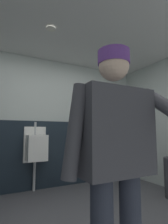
% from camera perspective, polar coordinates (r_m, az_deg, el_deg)
% --- Properties ---
extents(wall_back, '(4.89, 0.12, 2.51)m').
position_cam_1_polar(wall_back, '(3.62, -13.35, -2.98)').
color(wall_back, silver).
rests_on(wall_back, ground_plane).
extents(wainscot_band_back, '(4.29, 0.03, 1.26)m').
position_cam_1_polar(wainscot_band_back, '(3.57, -13.31, -13.02)').
color(wainscot_band_back, '#19232D').
rests_on(wainscot_band_back, ground_plane).
extents(ceiling_slab, '(4.89, 4.14, 0.04)m').
position_cam_1_polar(ceiling_slab, '(2.40, 0.46, 31.61)').
color(ceiling_slab, silver).
extents(downlight_far, '(0.14, 0.14, 0.03)m').
position_cam_1_polar(downlight_far, '(2.79, -10.52, 24.91)').
color(downlight_far, white).
extents(urinal_solo, '(0.40, 0.34, 1.24)m').
position_cam_1_polar(urinal_solo, '(3.38, -15.06, -10.86)').
color(urinal_solo, white).
rests_on(urinal_solo, ground_plane).
extents(person, '(0.70, 0.60, 1.61)m').
position_cam_1_polar(person, '(1.19, 10.25, -11.72)').
color(person, '#2D3342').
rests_on(person, ground_plane).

